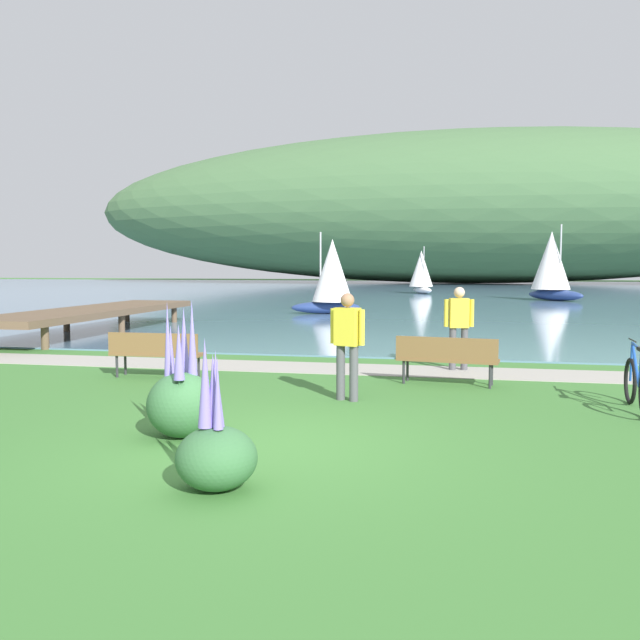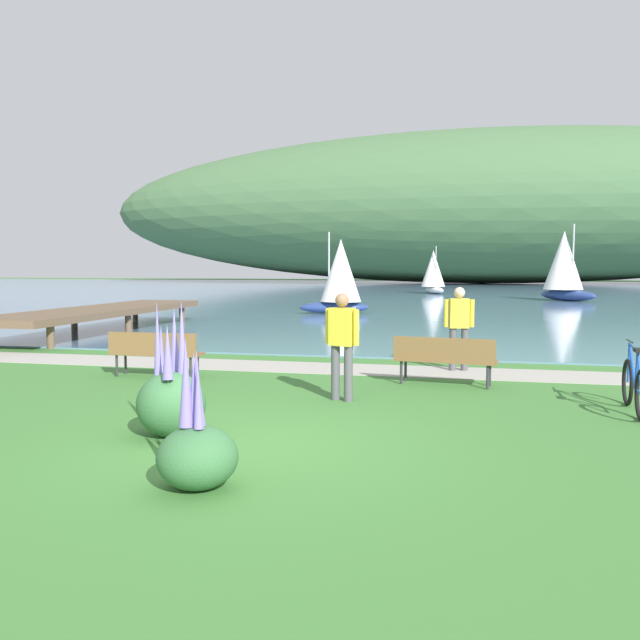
{
  "view_description": "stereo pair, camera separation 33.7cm",
  "coord_description": "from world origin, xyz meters",
  "px_view_note": "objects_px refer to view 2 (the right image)",
  "views": [
    {
      "loc": [
        2.25,
        -7.49,
        2.13
      ],
      "look_at": [
        -0.54,
        6.21,
        1.0
      ],
      "focal_mm": 37.4,
      "sensor_mm": 36.0,
      "label": 1
    },
    {
      "loc": [
        2.58,
        -7.42,
        2.13
      ],
      "look_at": [
        -0.54,
        6.21,
        1.0
      ],
      "focal_mm": 37.4,
      "sensor_mm": 36.0,
      "label": 2
    }
  ],
  "objects_px": {
    "park_bench_near_camera": "(155,350)",
    "person_on_the_grass": "(342,339)",
    "park_bench_further_along": "(445,357)",
    "person_at_shoreline": "(459,323)",
    "sailboat_mid_bay": "(340,275)",
    "sailboat_nearest_to_shore": "(564,265)",
    "bicycle_leaning_near_bench": "(634,386)",
    "sailboat_toward_hillside": "(433,271)"
  },
  "relations": [
    {
      "from": "park_bench_near_camera",
      "to": "person_on_the_grass",
      "type": "xyz_separation_m",
      "value": [
        3.92,
        -1.39,
        0.46
      ]
    },
    {
      "from": "park_bench_near_camera",
      "to": "bicycle_leaning_near_bench",
      "type": "distance_m",
      "value": 8.34
    },
    {
      "from": "person_at_shoreline",
      "to": "person_on_the_grass",
      "type": "height_order",
      "value": "same"
    },
    {
      "from": "park_bench_near_camera",
      "to": "park_bench_further_along",
      "type": "height_order",
      "value": "same"
    },
    {
      "from": "person_on_the_grass",
      "to": "sailboat_nearest_to_shore",
      "type": "distance_m",
      "value": 33.17
    },
    {
      "from": "person_at_shoreline",
      "to": "bicycle_leaning_near_bench",
      "type": "bearing_deg",
      "value": -52.8
    },
    {
      "from": "bicycle_leaning_near_bench",
      "to": "sailboat_mid_bay",
      "type": "xyz_separation_m",
      "value": [
        -8.03,
        18.48,
        1.33
      ]
    },
    {
      "from": "park_bench_near_camera",
      "to": "person_on_the_grass",
      "type": "bearing_deg",
      "value": -19.45
    },
    {
      "from": "person_at_shoreline",
      "to": "person_on_the_grass",
      "type": "relative_size",
      "value": 1.0
    },
    {
      "from": "person_at_shoreline",
      "to": "sailboat_toward_hillside",
      "type": "relative_size",
      "value": 0.48
    },
    {
      "from": "park_bench_further_along",
      "to": "sailboat_mid_bay",
      "type": "height_order",
      "value": "sailboat_mid_bay"
    },
    {
      "from": "sailboat_toward_hillside",
      "to": "bicycle_leaning_near_bench",
      "type": "bearing_deg",
      "value": -82.74
    },
    {
      "from": "sailboat_nearest_to_shore",
      "to": "bicycle_leaning_near_bench",
      "type": "bearing_deg",
      "value": -95.44
    },
    {
      "from": "park_bench_further_along",
      "to": "sailboat_nearest_to_shore",
      "type": "relative_size",
      "value": 0.4
    },
    {
      "from": "park_bench_near_camera",
      "to": "bicycle_leaning_near_bench",
      "type": "relative_size",
      "value": 1.02
    },
    {
      "from": "person_at_shoreline",
      "to": "sailboat_nearest_to_shore",
      "type": "height_order",
      "value": "sailboat_nearest_to_shore"
    },
    {
      "from": "park_bench_near_camera",
      "to": "sailboat_mid_bay",
      "type": "relative_size",
      "value": 0.5
    },
    {
      "from": "bicycle_leaning_near_bench",
      "to": "person_on_the_grass",
      "type": "height_order",
      "value": "person_on_the_grass"
    },
    {
      "from": "bicycle_leaning_near_bench",
      "to": "sailboat_nearest_to_shore",
      "type": "height_order",
      "value": "sailboat_nearest_to_shore"
    },
    {
      "from": "park_bench_near_camera",
      "to": "bicycle_leaning_near_bench",
      "type": "xyz_separation_m",
      "value": [
        8.24,
        -1.29,
        -0.12
      ]
    },
    {
      "from": "bicycle_leaning_near_bench",
      "to": "person_on_the_grass",
      "type": "xyz_separation_m",
      "value": [
        -4.32,
        -0.09,
        0.58
      ]
    },
    {
      "from": "sailboat_mid_bay",
      "to": "sailboat_nearest_to_shore",
      "type": "bearing_deg",
      "value": 51.09
    },
    {
      "from": "park_bench_near_camera",
      "to": "sailboat_toward_hillside",
      "type": "xyz_separation_m",
      "value": [
        3.0,
        39.84,
        1.21
      ]
    },
    {
      "from": "park_bench_further_along",
      "to": "sailboat_toward_hillside",
      "type": "distance_m",
      "value": 39.62
    },
    {
      "from": "sailboat_nearest_to_shore",
      "to": "sailboat_mid_bay",
      "type": "xyz_separation_m",
      "value": [
        -11.09,
        -13.75,
        -0.47
      ]
    },
    {
      "from": "person_at_shoreline",
      "to": "person_on_the_grass",
      "type": "xyz_separation_m",
      "value": [
        -1.74,
        -3.49,
        0.0
      ]
    },
    {
      "from": "park_bench_further_along",
      "to": "sailboat_nearest_to_shore",
      "type": "height_order",
      "value": "sailboat_nearest_to_shore"
    },
    {
      "from": "park_bench_near_camera",
      "to": "person_on_the_grass",
      "type": "relative_size",
      "value": 1.05
    },
    {
      "from": "park_bench_further_along",
      "to": "person_at_shoreline",
      "type": "bearing_deg",
      "value": 83.37
    },
    {
      "from": "person_on_the_grass",
      "to": "park_bench_near_camera",
      "type": "bearing_deg",
      "value": 160.55
    },
    {
      "from": "park_bench_further_along",
      "to": "sailboat_toward_hillside",
      "type": "bearing_deg",
      "value": 93.56
    },
    {
      "from": "park_bench_near_camera",
      "to": "bicycle_leaning_near_bench",
      "type": "bearing_deg",
      "value": -8.92
    },
    {
      "from": "bicycle_leaning_near_bench",
      "to": "park_bench_near_camera",
      "type": "bearing_deg",
      "value": 171.08
    },
    {
      "from": "sailboat_nearest_to_shore",
      "to": "sailboat_mid_bay",
      "type": "bearing_deg",
      "value": -128.91
    },
    {
      "from": "park_bench_further_along",
      "to": "person_at_shoreline",
      "type": "distance_m",
      "value": 1.86
    },
    {
      "from": "sailboat_nearest_to_shore",
      "to": "sailboat_mid_bay",
      "type": "distance_m",
      "value": 17.67
    },
    {
      "from": "person_on_the_grass",
      "to": "sailboat_mid_bay",
      "type": "bearing_deg",
      "value": 101.29
    },
    {
      "from": "bicycle_leaning_near_bench",
      "to": "sailboat_nearest_to_shore",
      "type": "bearing_deg",
      "value": 84.56
    },
    {
      "from": "park_bench_near_camera",
      "to": "sailboat_mid_bay",
      "type": "bearing_deg",
      "value": 89.28
    },
    {
      "from": "park_bench_further_along",
      "to": "sailboat_nearest_to_shore",
      "type": "distance_m",
      "value": 31.22
    },
    {
      "from": "sailboat_nearest_to_shore",
      "to": "sailboat_toward_hillside",
      "type": "distance_m",
      "value": 12.19
    },
    {
      "from": "sailboat_nearest_to_shore",
      "to": "sailboat_toward_hillside",
      "type": "height_order",
      "value": "sailboat_nearest_to_shore"
    }
  ]
}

